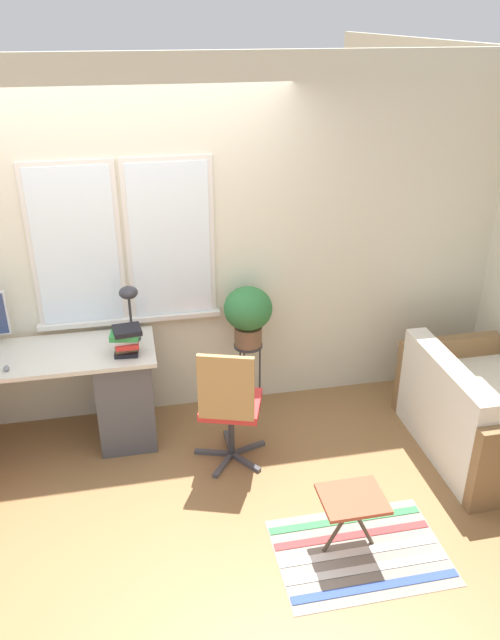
% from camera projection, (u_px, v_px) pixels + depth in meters
% --- Properties ---
extents(ground_plane, '(14.00, 14.00, 0.00)m').
position_uv_depth(ground_plane, '(139.00, 458.00, 4.55)').
color(ground_plane, olive).
extents(wall_back_with_window, '(9.00, 0.12, 2.70)m').
position_uv_depth(wall_back_with_window, '(121.00, 253.00, 4.53)').
color(wall_back_with_window, beige).
rests_on(wall_back_with_window, ground_plane).
extents(desk, '(2.17, 0.59, 0.78)m').
position_uv_depth(desk, '(5.00, 402.00, 4.46)').
color(desk, beige).
rests_on(desk, ground_plane).
extents(mouse, '(0.04, 0.06, 0.03)m').
position_uv_depth(mouse, '(6.00, 368.00, 4.15)').
color(mouse, slate).
rests_on(mouse, desk).
extents(desk_lamp, '(0.13, 0.13, 0.42)m').
position_uv_depth(desk_lamp, '(129.00, 299.00, 4.41)').
color(desk_lamp, '#2D2D33').
rests_on(desk_lamp, desk).
extents(book_stack, '(0.23, 0.20, 0.20)m').
position_uv_depth(book_stack, '(126.00, 340.00, 4.31)').
color(book_stack, black).
rests_on(book_stack, desk).
extents(office_chair_swivel, '(0.53, 0.55, 0.96)m').
position_uv_depth(office_chair_swivel, '(229.00, 404.00, 4.28)').
color(office_chair_swivel, '#47474C').
rests_on(office_chair_swivel, ground_plane).
extents(couch_loveseat, '(0.83, 1.25, 0.77)m').
position_uv_depth(couch_loveseat, '(479.00, 417.00, 4.53)').
color(couch_loveseat, white).
rests_on(couch_loveseat, ground_plane).
extents(plant_stand, '(0.22, 0.22, 0.62)m').
position_uv_depth(plant_stand, '(248.00, 355.00, 4.84)').
color(plant_stand, '#333338').
rests_on(plant_stand, ground_plane).
extents(potted_plant, '(0.37, 0.37, 0.47)m').
position_uv_depth(potted_plant, '(248.00, 312.00, 4.68)').
color(potted_plant, brown).
rests_on(potted_plant, plant_stand).
extents(floor_rug_striped, '(1.02, 0.72, 0.01)m').
position_uv_depth(floor_rug_striped, '(360.00, 552.00, 3.75)').
color(floor_rug_striped, gray).
rests_on(floor_rug_striped, ground_plane).
extents(folding_stool, '(0.37, 0.32, 0.40)m').
position_uv_depth(folding_stool, '(352.00, 502.00, 3.63)').
color(folding_stool, '#B24C33').
rests_on(folding_stool, ground_plane).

